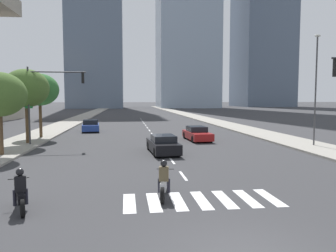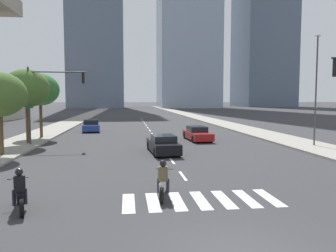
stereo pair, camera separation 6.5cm
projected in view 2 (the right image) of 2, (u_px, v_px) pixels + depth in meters
sidewalk_east at (250, 131)px, 39.05m from camera, size 4.00×260.00×0.15m
sidewalk_west at (44, 133)px, 36.17m from camera, size 4.00×260.00×0.15m
crosswalk_near at (201, 200)px, 12.44m from camera, size 5.85×2.31×0.01m
lane_divider_center at (150, 130)px, 40.13m from camera, size 0.14×50.00×0.01m
motorcycle_lead at (163, 183)px, 12.73m from camera, size 0.74×2.09×1.49m
motorcycle_trailing at (20, 194)px, 11.24m from camera, size 1.00×1.99×1.49m
sedan_red_0 at (197, 134)px, 30.46m from camera, size 2.04×4.72×1.29m
sedan_black_1 at (163, 145)px, 23.27m from camera, size 2.05×4.82×1.30m
sedan_blue_2 at (91, 126)px, 38.88m from camera, size 2.25×4.48×1.37m
traffic_signal_far at (50, 91)px, 26.69m from camera, size 4.85×0.28×6.24m
street_lamp_east at (316, 83)px, 25.90m from camera, size 0.50×0.24×8.68m
street_tree_second at (26, 88)px, 27.21m from camera, size 3.71×3.71×6.13m
street_tree_third at (40, 90)px, 31.50m from camera, size 3.59×3.59×6.08m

